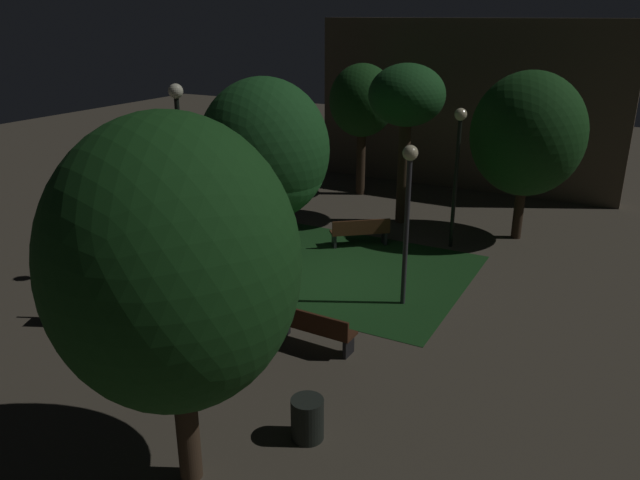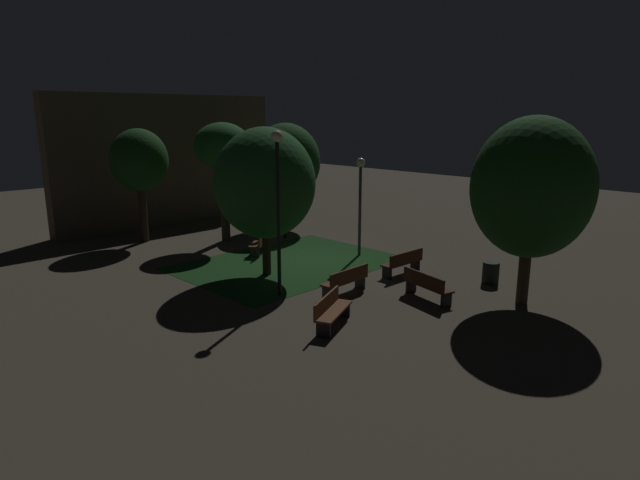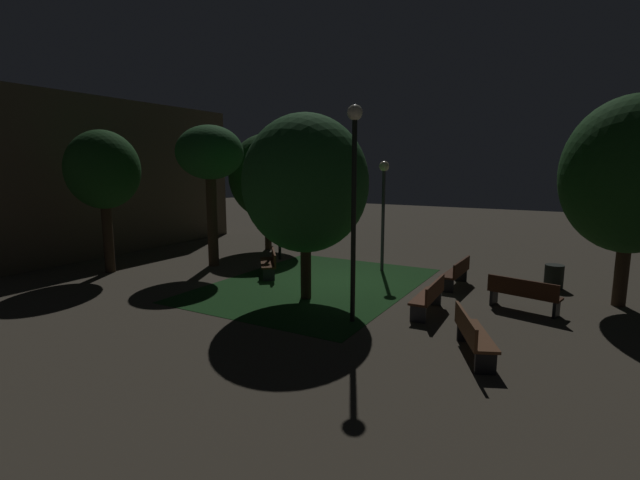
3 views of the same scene
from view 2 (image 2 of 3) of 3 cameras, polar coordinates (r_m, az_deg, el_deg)
The scene contains 17 objects.
ground_plane at distance 20.67m, azimuth -1.51°, elevation -2.58°, with size 60.00×60.00×0.00m, color #4C4438.
grass_lawn at distance 20.79m, azimuth -3.39°, elevation -2.49°, with size 8.04×5.92×0.01m, color #194219.
bench_corner at distance 17.16m, azimuth 2.79°, elevation -4.28°, with size 1.81×0.54×0.88m.
bench_by_lamp at distance 19.41m, azimuth 8.84°, elevation -2.32°, with size 1.82×0.54×0.88m.
bench_front_left at distance 22.33m, azimuth -6.31°, elevation -0.17°, with size 1.71×1.49×0.88m.
bench_near_trees at distance 17.01m, azimuth 11.24°, elevation -4.69°, with size 0.89×1.86×0.88m.
bench_path_side at distance 14.65m, azimuth 1.20°, elevation -7.41°, with size 1.84×1.17×0.88m.
tree_left_canopy at distance 26.77m, azimuth -3.66°, elevation 8.28°, with size 3.42×3.42×5.21m.
tree_back_left at distance 25.02m, azimuth -18.65°, elevation 7.95°, with size 2.50×2.50×5.03m.
tree_near_wall at distance 24.20m, azimuth -10.31°, elevation 9.60°, with size 2.48×2.48×5.28m.
tree_tall_center at distance 16.85m, azimuth 21.56°, elevation 5.15°, with size 3.51×3.51×5.63m.
tree_right_canopy at distance 18.80m, azimuth -5.87°, elevation 6.01°, with size 3.54×3.54×5.23m.
lamp_post_path_center at distance 21.44m, azimuth 4.30°, elevation 5.46°, with size 0.36×0.36×3.96m.
lamp_post_near_wall at distance 16.50m, azimuth -4.50°, elevation 5.58°, with size 0.36×0.36×5.17m.
lamp_post_plaza_east at distance 24.45m, azimuth -3.79°, elevation 6.80°, with size 0.36×0.36×4.22m.
trash_bin at distance 19.20m, azimuth 17.67°, elevation -3.32°, with size 0.56×0.56×0.75m, color black.
building_wall_backdrop at distance 29.14m, azimuth -15.68°, elevation 8.19°, with size 12.20×0.80×6.59m, color brown.
Camera 2 is at (-13.61, -14.49, 5.68)m, focal length 30.14 mm.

